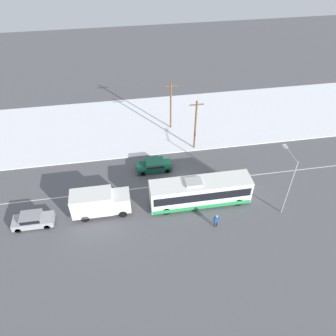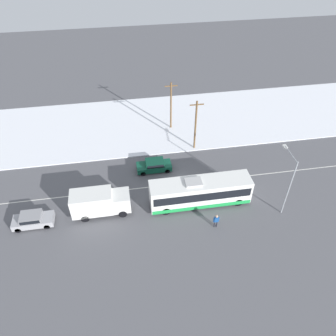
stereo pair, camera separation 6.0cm
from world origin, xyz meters
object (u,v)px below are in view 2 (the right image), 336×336
sedan_car (154,165)px  pedestrian_at_stop (216,220)px  utility_pole_snowlot (171,105)px  box_truck (99,202)px  city_bus (200,192)px  streetlamp (289,177)px  utility_pole_roadside (196,125)px  parked_car_near_truck (32,219)px

sedan_car → pedestrian_at_stop: (5.20, -10.10, 0.27)m
utility_pole_snowlot → box_truck: bearing=-124.4°
city_bus → box_truck: 11.11m
city_bus → pedestrian_at_stop: city_bus is taller
city_bus → streetlamp: bearing=-14.9°
box_truck → city_bus: bearing=-1.5°
city_bus → sedan_car: 7.76m
city_bus → utility_pole_roadside: (1.68, 10.08, 2.16)m
pedestrian_at_stop → streetlamp: bearing=10.3°
city_bus → utility_pole_snowlot: bearing=92.4°
sedan_car → utility_pole_snowlot: (3.68, 9.14, 3.02)m
city_bus → pedestrian_at_stop: bearing=-76.7°
sedan_car → pedestrian_at_stop: bearing=117.3°
box_truck → utility_pole_roadside: 16.25m
streetlamp → sedan_car: bearing=146.2°
box_truck → streetlamp: 20.13m
sedan_car → utility_pole_snowlot: bearing=-111.9°
utility_pole_roadside → streetlamp: bearing=-60.7°
box_truck → utility_pole_snowlot: utility_pole_snowlot is taller
city_bus → streetlamp: size_ratio=1.54×
sedan_car → streetlamp: streetlamp is taller
box_truck → utility_pole_snowlot: bearing=55.6°
streetlamp → utility_pole_roadside: utility_pole_roadside is taller
city_bus → box_truck: (-11.10, 0.29, -0.01)m
pedestrian_at_stop → streetlamp: 8.66m
city_bus → parked_car_near_truck: (-18.20, -0.30, -0.85)m
utility_pole_roadside → utility_pole_snowlot: utility_pole_snowlot is taller
utility_pole_snowlot → city_bus: bearing=-87.6°
sedan_car → utility_pole_roadside: 7.67m
sedan_car → parked_car_near_truck: size_ratio=1.03×
pedestrian_at_stop → utility_pole_roadside: bearing=86.7°
box_truck → streetlamp: streetlamp is taller
sedan_car → parked_car_near_truck: 15.40m
pedestrian_at_stop → utility_pole_snowlot: 19.49m
box_truck → utility_pole_snowlot: size_ratio=0.86×
sedan_car → utility_pole_snowlot: 10.31m
utility_pole_snowlot → streetlamp: bearing=-62.5°
streetlamp → utility_pole_snowlot: 20.12m
city_bus → pedestrian_at_stop: size_ratio=6.31×
streetlamp → city_bus: bearing=165.1°
sedan_car → streetlamp: bearing=146.2°
sedan_car → streetlamp: (12.96, -8.69, 3.86)m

